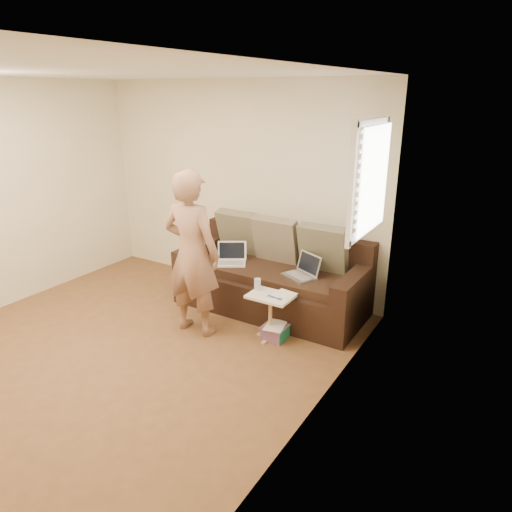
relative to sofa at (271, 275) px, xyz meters
The scene contains 17 objects.
floor 1.98m from the sofa, 113.61° to the right, with size 4.50×4.50×0.00m, color brown.
ceiling 2.91m from the sofa, 113.61° to the right, with size 4.50×4.50×0.00m, color white.
wall_back 1.26m from the sofa, 148.53° to the left, with size 4.00×4.00×0.00m, color beige.
wall_right 2.33m from the sofa, 55.41° to the right, with size 4.50×4.50×0.00m, color beige.
window_blinds 1.75m from the sofa, 13.18° to the right, with size 0.12×0.88×1.08m, color white, non-canonical shape.
sofa is the anchor object (origin of this frame).
pillow_left 0.74m from the sofa, 157.72° to the left, with size 0.55×0.14×0.55m, color brown, non-canonical shape.
pillow_mid 0.42m from the sofa, 103.88° to the left, with size 0.55×0.14×0.55m, color #665D48, non-canonical shape.
pillow_right 0.69m from the sofa, 20.47° to the left, with size 0.55×0.14×0.55m, color brown, non-canonical shape.
laptop_silver 0.43m from the sofa, 13.26° to the right, with size 0.35×0.25×0.23m, color #B7BABC, non-canonical shape.
laptop_white 0.49m from the sofa, 161.61° to the right, with size 0.34×0.25×0.25m, color white, non-canonical shape.
person 1.09m from the sofa, 115.68° to the right, with size 0.64×0.43×1.75m, color #91604F.
side_table 0.74m from the sofa, 60.81° to the right, with size 0.45×0.31×0.49m, color silver, non-canonical shape.
drinking_glass 0.61m from the sofa, 74.12° to the right, with size 0.07×0.07×0.12m, color silver, non-canonical shape.
scissors 0.80m from the sofa, 57.79° to the right, with size 0.18×0.10×0.02m, color silver, non-canonical shape.
paper_on_table 0.74m from the sofa, 52.26° to the right, with size 0.21×0.30×0.00m, color white, non-canonical shape.
striped_box 0.81m from the sofa, 56.74° to the right, with size 0.25×0.25×0.16m, color #BD1C76, non-canonical shape.
Camera 1 is at (3.24, -2.61, 2.45)m, focal length 32.56 mm.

